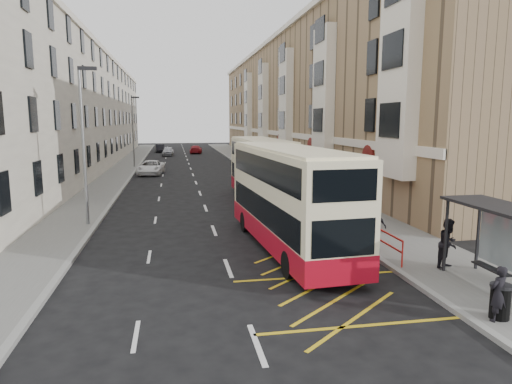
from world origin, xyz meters
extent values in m
plane|color=black|center=(0.00, 0.00, 0.00)|extent=(200.00, 200.00, 0.00)
cube|color=#61605C|center=(8.00, 30.00, 0.07)|extent=(4.00, 120.00, 0.15)
cube|color=#61605C|center=(-7.50, 30.00, 0.07)|extent=(3.00, 120.00, 0.15)
cube|color=gray|center=(6.00, 30.00, 0.07)|extent=(0.25, 120.00, 0.15)
cube|color=gray|center=(-6.00, 30.00, 0.07)|extent=(0.25, 120.00, 0.15)
cube|color=#8F7353|center=(15.00, 45.50, 7.50)|extent=(10.00, 79.00, 15.00)
cube|color=white|center=(9.97, 45.50, 4.00)|extent=(0.18, 79.00, 0.50)
cube|color=white|center=(9.90, 45.50, 15.00)|extent=(0.40, 79.00, 0.50)
cube|color=white|center=(9.65, 10.00, 7.50)|extent=(0.80, 3.20, 10.00)
cube|color=white|center=(9.65, 22.00, 7.50)|extent=(0.80, 3.20, 10.00)
cube|color=white|center=(9.65, 34.00, 7.50)|extent=(0.80, 3.20, 10.00)
cube|color=white|center=(9.65, 46.00, 7.50)|extent=(0.80, 3.20, 10.00)
cube|color=white|center=(9.65, 58.00, 7.50)|extent=(0.80, 3.20, 10.00)
cube|color=#63130F|center=(9.95, 14.00, 1.70)|extent=(0.20, 1.60, 3.00)
cube|color=#63130F|center=(9.95, 26.00, 1.70)|extent=(0.20, 1.60, 3.00)
cube|color=#63130F|center=(9.95, 38.00, 1.70)|extent=(0.20, 1.60, 3.00)
cube|color=#63130F|center=(9.95, 50.00, 1.70)|extent=(0.20, 1.60, 3.00)
cube|color=#63130F|center=(9.95, 62.00, 1.70)|extent=(0.20, 1.60, 3.00)
cube|color=silver|center=(-13.50, 45.50, 6.50)|extent=(9.00, 79.00, 13.00)
cube|color=white|center=(-8.97, 45.50, 13.00)|extent=(0.30, 79.00, 0.50)
cube|color=black|center=(7.56, 1.90, 1.45)|extent=(0.08, 0.08, 2.60)
cube|color=black|center=(8.84, 1.90, 1.45)|extent=(0.08, 0.08, 2.60)
cube|color=black|center=(8.20, 0.00, 2.80)|extent=(1.65, 4.25, 0.10)
cube|color=black|center=(8.45, 0.60, 0.60)|extent=(0.35, 1.60, 0.06)
cylinder|color=red|center=(6.25, 2.50, 0.65)|extent=(0.06, 0.06, 1.00)
cylinder|color=red|center=(6.25, 5.75, 0.65)|extent=(0.06, 0.06, 1.00)
cylinder|color=red|center=(6.25, 9.00, 0.65)|extent=(0.06, 0.06, 1.00)
cube|color=red|center=(6.25, 5.75, 1.13)|extent=(0.05, 6.50, 0.06)
cube|color=red|center=(6.25, 5.75, 0.70)|extent=(0.05, 6.50, 0.06)
cylinder|color=gray|center=(-6.40, 12.00, 4.15)|extent=(0.16, 0.16, 8.00)
cube|color=black|center=(-6.00, 12.00, 8.05)|extent=(0.90, 0.18, 0.18)
cylinder|color=gray|center=(-6.40, 42.00, 4.15)|extent=(0.16, 0.16, 8.00)
cube|color=black|center=(-6.00, 42.00, 8.05)|extent=(0.90, 0.18, 0.18)
cube|color=#FEF2C1|center=(2.86, 6.07, 2.32)|extent=(3.20, 11.12, 3.94)
cube|color=#AC0A1D|center=(2.86, 6.07, 0.80)|extent=(3.23, 11.15, 0.90)
cube|color=black|center=(2.86, 6.07, 1.85)|extent=(3.18, 10.24, 1.10)
cube|color=black|center=(2.86, 6.07, 3.54)|extent=(3.18, 10.24, 1.00)
cube|color=#FEF2C1|center=(2.86, 6.07, 4.33)|extent=(3.07, 10.67, 0.12)
cube|color=black|center=(2.51, 11.53, 1.90)|extent=(2.12, 0.22, 1.30)
cube|color=black|center=(2.51, 11.53, 3.94)|extent=(1.75, 0.19, 0.45)
cube|color=black|center=(3.21, 0.61, 1.90)|extent=(2.12, 0.22, 1.20)
cylinder|color=black|center=(1.51, 9.50, 0.50)|extent=(0.34, 1.01, 1.00)
cylinder|color=black|center=(3.76, 9.65, 0.50)|extent=(0.34, 1.01, 1.00)
cylinder|color=black|center=(1.96, 2.49, 0.50)|extent=(0.34, 1.01, 1.00)
cylinder|color=black|center=(4.21, 2.64, 0.50)|extent=(0.34, 1.01, 1.00)
cube|color=#FEF2C1|center=(3.87, 17.50, 2.25)|extent=(2.68, 10.71, 3.83)
cube|color=#AC0A1D|center=(3.87, 17.50, 0.78)|extent=(2.71, 10.74, 0.87)
cube|color=black|center=(3.87, 17.50, 1.79)|extent=(2.70, 9.86, 1.07)
cube|color=black|center=(3.87, 17.50, 3.44)|extent=(2.70, 9.86, 0.97)
cube|color=#FEF2C1|center=(3.87, 17.50, 4.21)|extent=(2.57, 10.29, 0.12)
cube|color=black|center=(3.74, 22.81, 1.84)|extent=(2.06, 0.13, 1.26)
cube|color=black|center=(3.74, 22.81, 3.83)|extent=(1.70, 0.12, 0.44)
cube|color=black|center=(4.00, 12.19, 1.84)|extent=(2.06, 0.13, 1.16)
cylinder|color=black|center=(2.69, 20.89, 0.48)|extent=(0.29, 0.98, 0.97)
cylinder|color=black|center=(4.88, 20.94, 0.48)|extent=(0.29, 0.98, 0.97)
cylinder|color=black|center=(2.86, 14.07, 0.48)|extent=(0.29, 0.98, 0.97)
cylinder|color=black|center=(5.05, 14.12, 0.48)|extent=(0.29, 0.98, 0.97)
cylinder|color=black|center=(6.73, -2.02, 0.60)|extent=(0.53, 0.53, 0.91)
cylinder|color=black|center=(6.73, -2.02, 1.08)|extent=(0.59, 0.59, 0.08)
imported|color=black|center=(6.55, -2.15, 0.92)|extent=(0.65, 0.53, 1.54)
imported|color=black|center=(7.88, 2.19, 1.06)|extent=(1.12, 1.06, 1.83)
imported|color=black|center=(6.35, 5.24, 1.07)|extent=(1.12, 1.03, 1.84)
imported|color=white|center=(-4.20, 35.05, 0.71)|extent=(2.86, 5.33, 1.42)
imported|color=#B5B8BF|center=(-2.72, 59.93, 0.70)|extent=(1.94, 4.23, 1.41)
imported|color=black|center=(-4.16, 67.84, 0.67)|extent=(1.78, 4.19, 1.35)
imported|color=#B11823|center=(1.82, 64.28, 0.66)|extent=(2.31, 4.69, 1.31)
camera|label=1|loc=(-1.92, -12.41, 5.52)|focal=32.00mm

